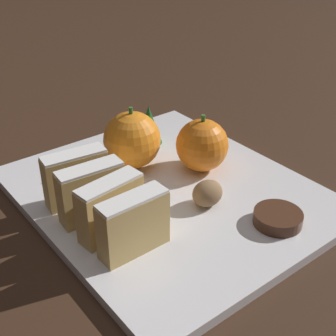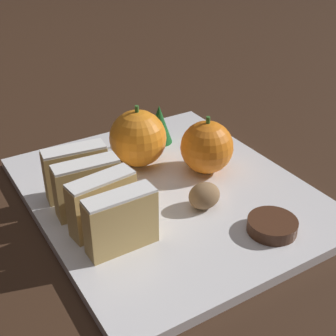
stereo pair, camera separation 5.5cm
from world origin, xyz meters
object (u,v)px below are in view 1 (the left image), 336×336
Objects in this scene: chocolate_cookie at (278,218)px; walnut at (207,193)px; orange_far at (202,145)px; orange_near at (134,139)px.

walnut is at bearing 116.30° from chocolate_cookie.
orange_far reaches higher than walnut.
walnut is at bearing -84.44° from orange_near.
orange_near is at bearing 103.65° from chocolate_cookie.
orange_near is at bearing 95.56° from walnut.
chocolate_cookie is at bearing -63.70° from walnut.
walnut is 0.70× the size of chocolate_cookie.
orange_near is 0.09m from orange_far.
orange_far is 0.14m from chocolate_cookie.
orange_near reaches higher than chocolate_cookie.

